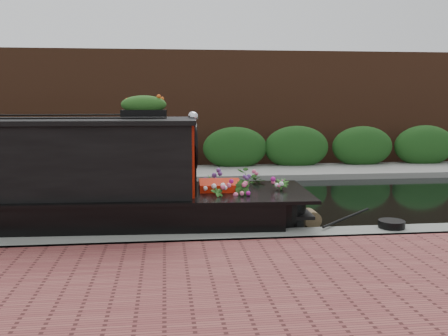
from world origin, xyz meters
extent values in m
plane|color=black|center=(0.00, 0.00, 0.00)|extent=(80.00, 80.00, 0.00)
cube|color=slate|center=(0.00, -3.30, 0.00)|extent=(40.00, 0.60, 0.50)
cube|color=gray|center=(0.00, 4.20, 0.00)|extent=(40.00, 2.40, 0.34)
cube|color=#1A4316|center=(0.00, 5.10, 0.00)|extent=(40.00, 1.10, 2.80)
cube|color=#532E1C|center=(0.00, 7.20, 0.00)|extent=(40.00, 1.00, 8.00)
cube|color=red|center=(0.52, -2.05, 1.32)|extent=(0.13, 1.62, 1.25)
cube|color=black|center=(-0.71, -2.87, 1.38)|extent=(0.83, 0.07, 0.51)
cube|color=red|center=(1.00, -2.05, 0.65)|extent=(0.78, 0.86, 0.46)
sphere|color=silver|center=(0.52, -2.18, 2.04)|extent=(0.17, 0.17, 0.17)
sphere|color=silver|center=(0.52, -1.92, 2.04)|extent=(0.17, 0.17, 0.17)
cube|color=black|center=(-0.32, -2.05, 2.08)|extent=(0.78, 0.29, 0.14)
ellipsoid|color=#CC5116|center=(-0.32, -2.05, 2.27)|extent=(0.85, 0.28, 0.22)
imported|color=#285A1E|center=(0.88, -2.69, 0.67)|extent=(0.32, 0.31, 0.50)
imported|color=#285A1E|center=(1.33, -2.58, 0.70)|extent=(0.39, 0.40, 0.56)
imported|color=#285A1E|center=(1.67, -1.50, 0.72)|extent=(0.71, 0.69, 0.60)
imported|color=#285A1E|center=(2.06, -2.24, 0.67)|extent=(0.39, 0.39, 0.52)
imported|color=#285A1E|center=(0.91, -1.39, 0.66)|extent=(0.26, 0.30, 0.48)
cylinder|color=brown|center=(2.67, -2.05, 0.16)|extent=(0.32, 0.39, 0.32)
cylinder|color=black|center=(3.70, -3.18, 0.31)|extent=(0.43, 0.43, 0.12)
camera|label=1|loc=(0.04, -10.77, 2.37)|focal=40.00mm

